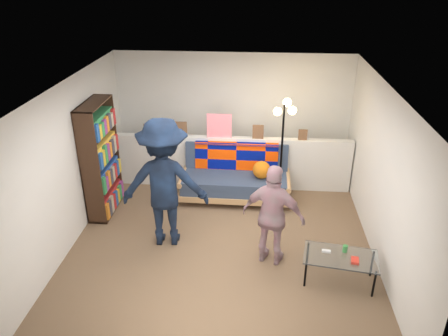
% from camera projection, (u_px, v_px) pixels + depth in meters
% --- Properties ---
extents(ground, '(5.00, 5.00, 0.00)m').
position_uv_depth(ground, '(222.00, 240.00, 6.76)').
color(ground, brown).
rests_on(ground, ground).
extents(room_shell, '(4.60, 5.05, 2.45)m').
position_uv_depth(room_shell, '(224.00, 128.00, 6.46)').
color(room_shell, silver).
rests_on(room_shell, ground).
extents(half_wall_ledge, '(4.45, 0.15, 1.00)m').
position_uv_depth(half_wall_ledge, '(230.00, 162.00, 8.16)').
color(half_wall_ledge, silver).
rests_on(half_wall_ledge, ground).
extents(ledge_decor, '(2.97, 0.02, 0.45)m').
position_uv_depth(ledge_decor, '(218.00, 128.00, 7.87)').
color(ledge_decor, brown).
rests_on(ledge_decor, half_wall_ledge).
extents(futon_sofa, '(1.98, 0.98, 0.84)m').
position_uv_depth(futon_sofa, '(236.00, 177.00, 7.85)').
color(futon_sofa, tan).
rests_on(futon_sofa, ground).
extents(bookshelf, '(0.32, 0.96, 1.92)m').
position_uv_depth(bookshelf, '(101.00, 162.00, 7.22)').
color(bookshelf, black).
rests_on(bookshelf, ground).
extents(coffee_table, '(1.03, 0.67, 0.50)m').
position_uv_depth(coffee_table, '(341.00, 258.00, 5.75)').
color(coffee_table, black).
rests_on(coffee_table, ground).
extents(floor_lamp, '(0.38, 0.33, 1.81)m').
position_uv_depth(floor_lamp, '(284.00, 129.00, 7.52)').
color(floor_lamp, black).
rests_on(floor_lamp, ground).
extents(person_left, '(1.33, 0.82, 1.98)m').
position_uv_depth(person_left, '(164.00, 183.00, 6.35)').
color(person_left, black).
rests_on(person_left, ground).
extents(person_right, '(0.95, 0.62, 1.50)m').
position_uv_depth(person_right, '(273.00, 216.00, 5.99)').
color(person_right, pink).
rests_on(person_right, ground).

